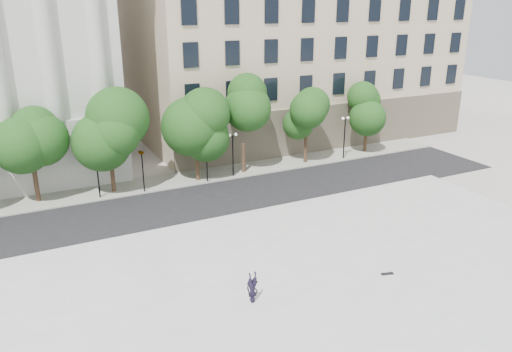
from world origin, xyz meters
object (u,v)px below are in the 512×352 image
object	(u,v)px
traffic_light_east	(206,143)
person_lying	(253,298)
traffic_light_west	(141,150)
skateboard	(387,274)

from	to	relation	value
traffic_light_east	person_lying	distance (m)	19.92
traffic_light_west	person_lying	size ratio (longest dim) A/B	2.48
traffic_light_east	person_lying	size ratio (longest dim) A/B	2.46
traffic_light_east	skateboard	xyz separation A→B (m)	(3.19, -20.04, -3.18)
person_lying	skateboard	size ratio (longest dim) A/B	2.39
skateboard	traffic_light_west	bearing A→B (deg)	129.20
traffic_light_east	person_lying	world-z (taller)	traffic_light_east
person_lying	skateboard	world-z (taller)	person_lying
traffic_light_east	person_lying	xyz separation A→B (m)	(-4.90, -19.08, -2.98)
traffic_light_east	person_lying	bearing A→B (deg)	-104.40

